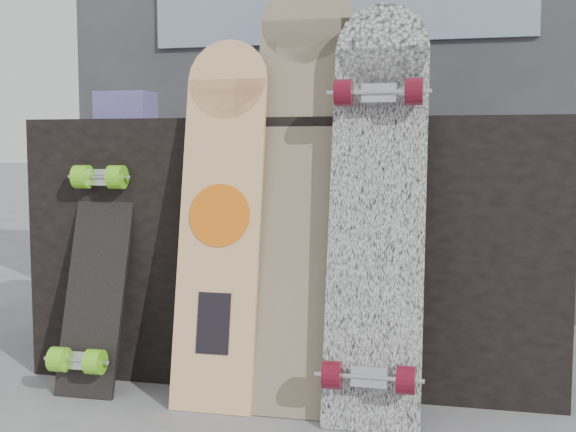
% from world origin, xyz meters
% --- Properties ---
extents(ground, '(60.00, 60.00, 0.00)m').
position_xyz_m(ground, '(0.00, 0.00, 0.00)').
color(ground, slate).
rests_on(ground, ground).
extents(vendor_table, '(1.60, 0.60, 0.80)m').
position_xyz_m(vendor_table, '(0.00, 0.50, 0.40)').
color(vendor_table, black).
rests_on(vendor_table, ground).
extents(booth, '(2.40, 0.22, 2.20)m').
position_xyz_m(booth, '(0.00, 1.35, 1.10)').
color(booth, '#333238').
rests_on(booth, ground).
extents(merch_box_purple, '(0.18, 0.12, 0.10)m').
position_xyz_m(merch_box_purple, '(-0.60, 0.47, 0.85)').
color(merch_box_purple, navy).
rests_on(merch_box_purple, vendor_table).
extents(merch_box_small, '(0.14, 0.14, 0.12)m').
position_xyz_m(merch_box_small, '(0.32, 0.57, 0.86)').
color(merch_box_small, navy).
rests_on(merch_box_small, vendor_table).
extents(merch_box_flat, '(0.22, 0.10, 0.06)m').
position_xyz_m(merch_box_flat, '(0.04, 0.60, 0.83)').
color(merch_box_flat, '#D1B78C').
rests_on(merch_box_flat, vendor_table).
extents(longboard_geisha, '(0.23, 0.22, 1.02)m').
position_xyz_m(longboard_geisha, '(-0.15, 0.11, 0.54)').
color(longboard_geisha, tan).
rests_on(longboard_geisha, ground).
extents(longboard_celtic, '(0.27, 0.32, 1.21)m').
position_xyz_m(longboard_celtic, '(0.06, 0.18, 0.64)').
color(longboard_celtic, beige).
rests_on(longboard_celtic, ground).
extents(longboard_cascadia, '(0.25, 0.32, 1.11)m').
position_xyz_m(longboard_cascadia, '(0.29, 0.09, 0.57)').
color(longboard_cascadia, white).
rests_on(longboard_cascadia, ground).
extents(skateboard_dark, '(0.18, 0.32, 0.80)m').
position_xyz_m(skateboard_dark, '(-0.54, 0.14, 0.41)').
color(skateboard_dark, black).
rests_on(skateboard_dark, ground).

